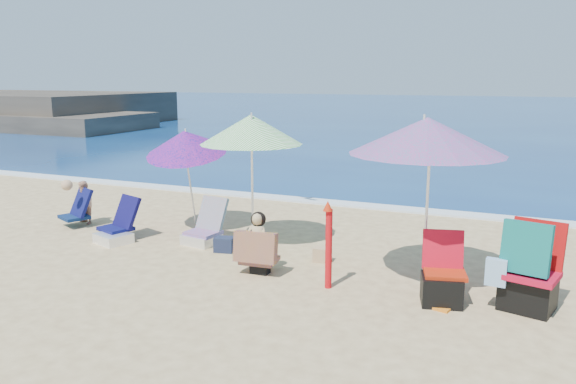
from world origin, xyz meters
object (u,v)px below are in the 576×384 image
at_px(furled_umbrella, 328,241).
at_px(camp_chair_left, 442,282).
at_px(umbrella_striped, 251,130).
at_px(chair_rainbow, 204,231).
at_px(person_left, 82,203).
at_px(person_center, 257,245).
at_px(umbrella_blue, 185,142).
at_px(umbrella_turquoise, 427,136).
at_px(camp_chair_right, 528,277).
at_px(chair_navy, 117,230).

height_order(furled_umbrella, camp_chair_left, furled_umbrella).
bearing_deg(camp_chair_left, umbrella_striped, 159.08).
relative_size(chair_rainbow, person_left, 0.81).
height_order(chair_rainbow, person_center, person_center).
xyz_separation_m(umbrella_blue, chair_rainbow, (0.72, -0.58, -1.49)).
xyz_separation_m(umbrella_turquoise, chair_rainbow, (-3.88, 0.60, -1.90)).
distance_m(umbrella_turquoise, furled_umbrella, 1.93).
distance_m(umbrella_blue, chair_rainbow, 1.75).
bearing_deg(camp_chair_left, camp_chair_right, 10.62).
distance_m(umbrella_blue, camp_chair_right, 6.29).
height_order(chair_rainbow, camp_chair_left, camp_chair_left).
height_order(umbrella_turquoise, furled_umbrella, umbrella_turquoise).
relative_size(furled_umbrella, camp_chair_left, 1.36).
distance_m(umbrella_turquoise, camp_chair_right, 2.20).
distance_m(chair_navy, chair_rainbow, 1.59).
height_order(chair_navy, chair_rainbow, chair_rainbow).
height_order(umbrella_blue, camp_chair_left, umbrella_blue).
bearing_deg(camp_chair_left, umbrella_turquoise, 125.92).
xyz_separation_m(umbrella_striped, umbrella_blue, (-1.57, 0.38, -0.32)).
height_order(umbrella_striped, person_left, umbrella_striped).
xyz_separation_m(umbrella_striped, chair_navy, (-2.35, -0.70, -1.81)).
bearing_deg(furled_umbrella, umbrella_blue, 152.76).
distance_m(umbrella_turquoise, chair_rainbow, 4.37).
distance_m(chair_rainbow, camp_chair_right, 5.34).
height_order(camp_chair_right, person_center, camp_chair_right).
relative_size(umbrella_striped, person_left, 2.39).
height_order(umbrella_striped, camp_chair_left, umbrella_striped).
relative_size(umbrella_turquoise, person_left, 2.48).
bearing_deg(camp_chair_left, chair_navy, 174.08).
height_order(umbrella_turquoise, camp_chair_right, umbrella_turquoise).
xyz_separation_m(umbrella_turquoise, furled_umbrella, (-1.16, -0.59, -1.43)).
height_order(umbrella_blue, furled_umbrella, umbrella_blue).
relative_size(umbrella_blue, camp_chair_right, 1.76).
relative_size(umbrella_striped, person_center, 2.46).
height_order(camp_chair_left, person_center, person_center).
relative_size(umbrella_turquoise, camp_chair_right, 2.04).
bearing_deg(camp_chair_left, chair_rainbow, 165.46).
bearing_deg(umbrella_striped, camp_chair_right, -14.13).
bearing_deg(umbrella_striped, umbrella_blue, 166.23).
xyz_separation_m(umbrella_turquoise, umbrella_striped, (-3.03, 0.80, -0.09)).
xyz_separation_m(camp_chair_left, person_left, (-7.14, 1.23, 0.17)).
relative_size(furled_umbrella, camp_chair_right, 1.06).
xyz_separation_m(chair_rainbow, person_center, (1.57, -1.07, 0.25)).
bearing_deg(umbrella_turquoise, furled_umbrella, -153.14).
xyz_separation_m(umbrella_blue, chair_navy, (-0.79, -1.09, -1.49)).
bearing_deg(umbrella_blue, person_center, -35.88).
bearing_deg(chair_navy, camp_chair_right, -3.44).
relative_size(furled_umbrella, person_center, 1.33).
distance_m(umbrella_striped, camp_chair_left, 4.04).
distance_m(chair_navy, camp_chair_right, 6.78).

